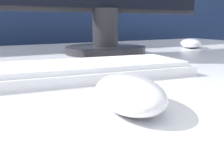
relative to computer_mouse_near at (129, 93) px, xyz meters
The scene contains 4 objects.
partition_panel 0.99m from the computer_mouse_near, 88.40° to the left, with size 5.00×0.03×1.42m.
computer_mouse_near is the anchor object (origin of this frame).
keyboard 0.17m from the computer_mouse_near, 92.10° to the left, with size 0.42×0.18×0.02m.
computer_mouse_far 0.70m from the computer_mouse_near, 39.44° to the left, with size 0.13×0.14×0.03m.
Camera 1 is at (-0.17, -0.48, 0.85)m, focal length 42.00 mm.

